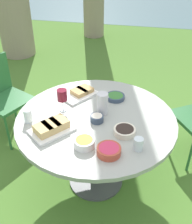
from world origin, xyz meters
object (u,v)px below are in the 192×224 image
dining_table (96,128)px  water_pitcher (102,104)px  chair_near_right (1,93)px  wine_glass (62,96)px

dining_table → water_pitcher: bearing=63.9°
chair_near_right → water_pitcher: (1.18, -0.46, 0.30)m
chair_near_right → water_pitcher: size_ratio=4.71×
dining_table → chair_near_right: (-1.14, 0.54, -0.11)m
water_pitcher → wine_glass: size_ratio=0.95×
dining_table → chair_near_right: chair_near_right is taller
dining_table → water_pitcher: water_pitcher is taller
dining_table → wine_glass: (-0.29, 0.06, 0.25)m
water_pitcher → wine_glass: bearing=-176.0°
dining_table → water_pitcher: 0.22m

